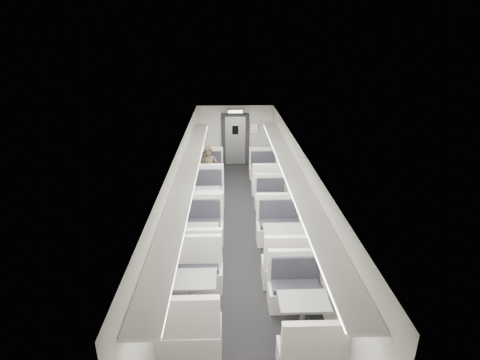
{
  "coord_description": "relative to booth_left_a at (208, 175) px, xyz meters",
  "views": [
    {
      "loc": [
        -0.26,
        -8.66,
        5.02
      ],
      "look_at": [
        0.04,
        1.23,
        1.14
      ],
      "focal_mm": 28.0,
      "sensor_mm": 36.0,
      "label": 1
    }
  ],
  "objects": [
    {
      "name": "wall_notice",
      "position": [
        1.75,
        2.26,
        1.13
      ],
      "size": [
        0.32,
        0.02,
        0.4
      ],
      "primitive_type": "cube",
      "color": "white",
      "rests_on": "room"
    },
    {
      "name": "booth_right_c",
      "position": [
        2.0,
        -4.74,
        0.04
      ],
      "size": [
        1.14,
        2.32,
        1.24
      ],
      "color": "silver",
      "rests_on": "room"
    },
    {
      "name": "booth_right_d",
      "position": [
        2.0,
        -7.13,
        0.01
      ],
      "size": [
        1.05,
        2.12,
        1.14
      ],
      "color": "silver",
      "rests_on": "room"
    },
    {
      "name": "window_a",
      "position": [
        -0.49,
        -0.26,
        0.98
      ],
      "size": [
        0.02,
        1.18,
        0.84
      ],
      "primitive_type": "cube",
      "color": "black",
      "rests_on": "room"
    },
    {
      "name": "window_b",
      "position": [
        -0.49,
        -2.46,
        0.98
      ],
      "size": [
        0.02,
        1.18,
        0.84
      ],
      "primitive_type": "cube",
      "color": "black",
      "rests_on": "room"
    },
    {
      "name": "vestibule_door",
      "position": [
        1.0,
        2.27,
        0.67
      ],
      "size": [
        1.1,
        0.13,
        2.1
      ],
      "color": "black",
      "rests_on": "room"
    },
    {
      "name": "booth_left_a",
      "position": [
        0.0,
        0.0,
        0.0
      ],
      "size": [
        1.02,
        2.08,
        1.11
      ],
      "color": "silver",
      "rests_on": "room"
    },
    {
      "name": "exit_sign",
      "position": [
        1.0,
        1.78,
        1.91
      ],
      "size": [
        0.62,
        0.12,
        0.16
      ],
      "color": "black",
      "rests_on": "room"
    },
    {
      "name": "window_c",
      "position": [
        -0.49,
        -4.66,
        0.98
      ],
      "size": [
        0.02,
        1.18,
        0.84
      ],
      "primitive_type": "cube",
      "color": "black",
      "rests_on": "room"
    },
    {
      "name": "booth_right_b",
      "position": [
        2.0,
        -2.59,
        -0.02
      ],
      "size": [
        0.96,
        1.95,
        1.04
      ],
      "color": "silver",
      "rests_on": "room"
    },
    {
      "name": "booth_right_a",
      "position": [
        2.0,
        -0.02,
        -0.0
      ],
      "size": [
        1.01,
        2.06,
        1.1
      ],
      "color": "silver",
      "rests_on": "room"
    },
    {
      "name": "luggage_rack_right",
      "position": [
        2.24,
        -3.96,
        1.54
      ],
      "size": [
        0.46,
        10.4,
        0.09
      ],
      "color": "silver",
      "rests_on": "room"
    },
    {
      "name": "window_d",
      "position": [
        -0.49,
        -6.86,
        0.98
      ],
      "size": [
        0.02,
        1.18,
        0.84
      ],
      "primitive_type": "cube",
      "color": "black",
      "rests_on": "room"
    },
    {
      "name": "booth_left_c",
      "position": [
        0.0,
        -4.63,
        0.04
      ],
      "size": [
        1.13,
        2.29,
        1.23
      ],
      "color": "silver",
      "rests_on": "room"
    },
    {
      "name": "luggage_rack_left",
      "position": [
        -0.24,
        -3.96,
        1.54
      ],
      "size": [
        0.46,
        10.4,
        0.09
      ],
      "color": "silver",
      "rests_on": "room"
    },
    {
      "name": "booth_left_d",
      "position": [
        0.0,
        -6.55,
        0.05
      ],
      "size": [
        1.15,
        2.34,
        1.25
      ],
      "color": "silver",
      "rests_on": "room"
    },
    {
      "name": "booth_left_b",
      "position": [
        0.0,
        -2.37,
        0.04
      ],
      "size": [
        1.13,
        2.3,
        1.23
      ],
      "color": "silver",
      "rests_on": "room"
    },
    {
      "name": "passenger",
      "position": [
        0.08,
        -0.82,
        0.46
      ],
      "size": [
        0.65,
        0.48,
        1.66
      ],
      "primitive_type": "imported",
      "rotation": [
        0.0,
        0.0,
        -0.14
      ],
      "color": "black",
      "rests_on": "room"
    },
    {
      "name": "room",
      "position": [
        1.0,
        -3.66,
        0.83
      ],
      "size": [
        3.24,
        12.24,
        2.64
      ],
      "color": "black",
      "rests_on": "ground"
    }
  ]
}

